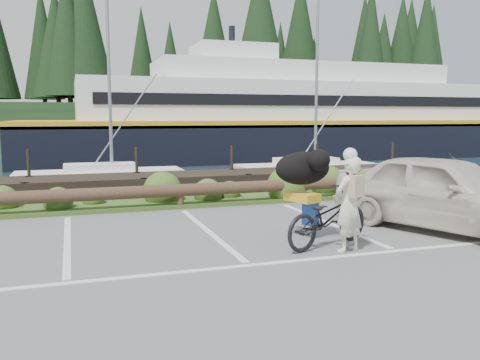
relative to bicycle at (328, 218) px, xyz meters
name	(u,v)px	position (x,y,z in m)	size (l,w,h in m)	color
ground	(241,259)	(-1.66, -0.26, -0.50)	(72.00, 72.00, 0.00)	#57575A
harbor_backdrop	(89,130)	(-1.27, 78.21, -0.50)	(170.00, 160.00, 30.00)	#172A37
vegetation_strip	(175,202)	(-1.66, 5.04, -0.45)	(34.00, 1.60, 0.10)	#3D5B21
log_rail	(181,209)	(-1.66, 4.34, -0.50)	(32.00, 0.30, 0.60)	#443021
bicycle	(328,218)	(0.00, 0.00, 0.00)	(0.67, 1.91, 1.01)	black
cyclist	(349,204)	(0.16, -0.42, 0.29)	(0.58, 0.38, 1.59)	#EDEBC8
dog	(303,168)	(-0.21, 0.58, 0.80)	(1.03, 0.51, 0.60)	black
parked_car	(445,192)	(2.77, 0.40, 0.25)	(1.77, 4.41, 1.50)	beige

